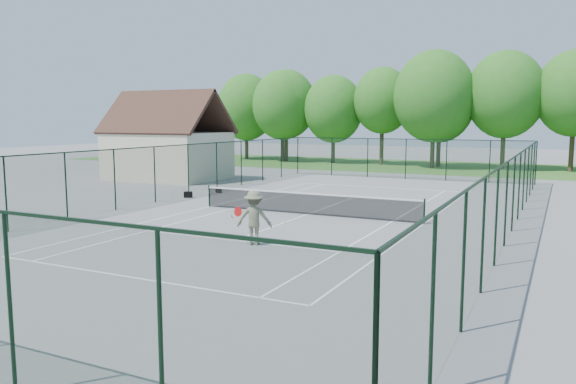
# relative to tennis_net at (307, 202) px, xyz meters

# --- Properties ---
(ground) EXTENTS (140.00, 140.00, 0.00)m
(ground) POSITION_rel_tennis_net_xyz_m (0.00, 0.00, -0.58)
(ground) COLOR gray
(ground) RESTS_ON ground
(grass_far) EXTENTS (80.00, 16.00, 0.01)m
(grass_far) POSITION_rel_tennis_net_xyz_m (0.00, 30.00, -0.57)
(grass_far) COLOR #3E7329
(grass_far) RESTS_ON ground
(court_lines) EXTENTS (11.05, 23.85, 0.01)m
(court_lines) POSITION_rel_tennis_net_xyz_m (0.00, 0.00, -0.57)
(court_lines) COLOR white
(court_lines) RESTS_ON ground
(tennis_net) EXTENTS (11.08, 0.08, 1.10)m
(tennis_net) POSITION_rel_tennis_net_xyz_m (0.00, 0.00, 0.00)
(tennis_net) COLOR black
(tennis_net) RESTS_ON ground
(fence_enclosure) EXTENTS (18.05, 36.05, 3.02)m
(fence_enclosure) POSITION_rel_tennis_net_xyz_m (0.00, 0.00, 0.98)
(fence_enclosure) COLOR #1B3921
(fence_enclosure) RESTS_ON ground
(utility_building) EXTENTS (8.60, 6.27, 6.63)m
(utility_building) POSITION_rel_tennis_net_xyz_m (-16.00, 10.00, 2.54)
(utility_building) COLOR beige
(utility_building) RESTS_ON ground
(tree_line_far) EXTENTS (39.40, 6.40, 9.70)m
(tree_line_far) POSITION_rel_tennis_net_xyz_m (0.00, 30.00, 5.42)
(tree_line_far) COLOR #453423
(tree_line_far) RESTS_ON ground
(sports_bag_a) EXTENTS (0.50, 0.39, 0.35)m
(sports_bag_a) POSITION_rel_tennis_net_xyz_m (-8.49, 2.25, -0.40)
(sports_bag_a) COLOR black
(sports_bag_a) RESTS_ON ground
(sports_bag_b) EXTENTS (0.42, 0.34, 0.28)m
(sports_bag_b) POSITION_rel_tennis_net_xyz_m (-8.16, 4.89, -0.44)
(sports_bag_b) COLOR black
(sports_bag_b) RESTS_ON ground
(tennis_player) EXTENTS (1.96, 1.10, 1.94)m
(tennis_player) POSITION_rel_tennis_net_xyz_m (0.97, -6.67, 0.40)
(tennis_player) COLOR #666A4E
(tennis_player) RESTS_ON ground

